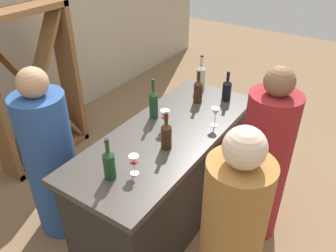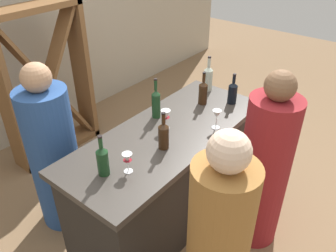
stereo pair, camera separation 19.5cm
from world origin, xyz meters
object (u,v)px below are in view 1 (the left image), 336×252
Objects in this scene: wine_bottle_leftmost_olive_green at (109,163)px; person_center_guest at (230,245)px; person_right_guest at (51,163)px; wine_bottle_rightmost_near_black at (227,90)px; wine_rack at (35,90)px; wine_bottle_second_right_amber_brown at (198,91)px; wine_glass_near_right at (165,116)px; wine_bottle_second_left_amber_brown at (166,135)px; wine_bottle_center_olive_green at (154,103)px; wine_glass_near_center at (134,161)px; person_left_guest at (264,164)px; wine_bottle_far_right_clear_pale at (201,76)px; wine_glass_near_left at (215,113)px.

wine_bottle_leftmost_olive_green is 0.88m from person_center_guest.
wine_bottle_leftmost_olive_green is 0.81m from person_right_guest.
wine_rack is at bearing 110.75° from wine_bottle_rightmost_near_black.
wine_bottle_second_right_amber_brown is 0.52m from wine_glass_near_right.
wine_glass_near_right is at bearing 35.72° from wine_bottle_second_left_amber_brown.
wine_glass_near_right is (-0.09, -0.17, -0.02)m from wine_bottle_center_olive_green.
person_center_guest is 1.03× the size of person_right_guest.
person_center_guest is at bearing -89.57° from wine_glass_near_center.
person_center_guest reaches higher than person_left_guest.
wine_bottle_center_olive_green reaches higher than wine_glass_near_right.
wine_bottle_second_right_amber_brown is at bearing -155.99° from wine_bottle_far_right_clear_pale.
wine_bottle_second_right_amber_brown is (0.43, -0.17, -0.02)m from wine_bottle_center_olive_green.
wine_glass_near_center is at bearing -172.65° from wine_bottle_second_right_amber_brown.
person_left_guest is (0.05, -0.42, -0.35)m from wine_glass_near_left.
wine_bottle_second_left_amber_brown is at bearing 35.81° from person_right_guest.
wine_rack is 5.61× the size of wine_bottle_second_left_amber_brown.
wine_bottle_far_right_clear_pale is 0.22× the size of person_left_guest.
wine_glass_near_left is 0.10× the size of person_center_guest.
wine_rack is at bearing 97.34° from wine_glass_near_left.
wine_bottle_rightmost_near_black is (0.90, -0.04, -0.01)m from wine_bottle_second_left_amber_brown.
wine_rack is at bearing 93.32° from wine_bottle_center_olive_green.
person_center_guest is at bearing 111.04° from person_left_guest.
person_left_guest is (-0.22, -0.73, -0.35)m from wine_bottle_second_right_amber_brown.
wine_glass_near_left is (-0.44, -0.11, 0.01)m from wine_bottle_rightmost_near_black.
wine_bottle_leftmost_olive_green is 0.20× the size of person_right_guest.
wine_glass_near_right is 0.98m from person_right_guest.
wine_bottle_far_right_clear_pale is (0.68, -0.06, -0.00)m from wine_bottle_center_olive_green.
wine_bottle_far_right_clear_pale is 1.53m from person_right_guest.
wine_glass_near_left is at bearing -166.15° from wine_bottle_rightmost_near_black.
wine_bottle_rightmost_near_black is 1.77× the size of wine_glass_near_left.
wine_rack is 1.84m from wine_glass_near_center.
wine_bottle_leftmost_olive_green is at bearing 173.12° from wine_bottle_rightmost_near_black.
wine_bottle_leftmost_olive_green is at bearing -177.30° from wine_glass_near_right.
wine_glass_near_center is 0.91× the size of wine_glass_near_right.
wine_rack reaches higher than person_right_guest.
person_center_guest is at bearing 12.81° from person_right_guest.
wine_bottle_second_left_amber_brown is 0.48m from wine_glass_near_left.
wine_bottle_rightmost_near_black is at bearing 66.51° from person_right_guest.
wine_bottle_second_right_amber_brown is 0.26m from wine_bottle_rightmost_near_black.
wine_bottle_second_right_amber_brown reaches higher than wine_bottle_rightmost_near_black.
wine_rack reaches higher than person_left_guest.
wine_bottle_second_left_amber_brown is 0.85× the size of wine_bottle_center_olive_green.
wine_bottle_rightmost_near_black reaches higher than wine_glass_near_left.
wine_glass_near_left is 0.39m from wine_glass_near_right.
wine_glass_near_right is 0.11× the size of person_right_guest.
person_right_guest reaches higher than wine_bottle_rightmost_near_black.
wine_glass_near_left is 0.55m from person_left_guest.
wine_glass_near_center is (-0.35, 0.01, -0.01)m from wine_bottle_second_left_amber_brown.
wine_bottle_rightmost_near_black is at bearing -68.36° from person_center_guest.
wine_bottle_center_olive_green is (0.76, 0.20, 0.02)m from wine_bottle_leftmost_olive_green.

